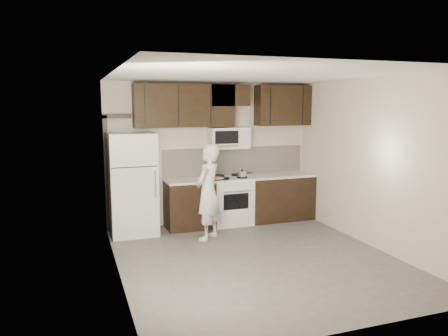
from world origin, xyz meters
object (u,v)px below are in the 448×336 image
stove (230,200)px  refrigerator (133,184)px  microwave (228,138)px  person (208,192)px

stove → refrigerator: bearing=-178.5°
stove → refrigerator: size_ratio=0.52×
microwave → person: size_ratio=0.47×
refrigerator → stove: bearing=1.5°
refrigerator → person: 1.37m
refrigerator → person: (1.16, -0.73, -0.09)m
person → refrigerator: bearing=-78.0°
microwave → refrigerator: (-1.85, -0.17, -0.75)m
refrigerator → person: size_ratio=1.11×
stove → microwave: bearing=90.1°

